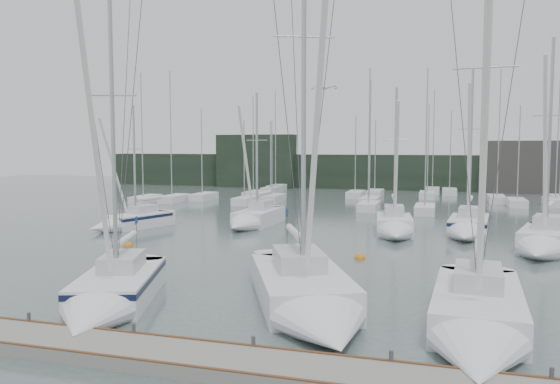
{
  "coord_description": "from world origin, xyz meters",
  "views": [
    {
      "loc": [
        7.2,
        -18.81,
        6.28
      ],
      "look_at": [
        0.13,
        5.0,
        4.19
      ],
      "focal_mm": 35.0,
      "sensor_mm": 36.0,
      "label": 1
    }
  ],
  "objects_px": {
    "sailboat_near_center": "(312,303)",
    "buoy_c": "(129,247)",
    "sailboat_mid_d": "(468,228)",
    "buoy_b": "(360,259)",
    "sailboat_near_right": "(478,325)",
    "sailboat_mid_a": "(127,222)",
    "sailboat_mid_e": "(543,243)",
    "sailboat_mid_c": "(395,228)",
    "sailboat_near_left": "(108,297)",
    "sailboat_mid_b": "(252,220)",
    "buoy_a": "(294,254)"
  },
  "relations": [
    {
      "from": "sailboat_near_right",
      "to": "buoy_b",
      "type": "relative_size",
      "value": 24.65
    },
    {
      "from": "sailboat_near_right",
      "to": "sailboat_mid_a",
      "type": "relative_size",
      "value": 1.5
    },
    {
      "from": "buoy_a",
      "to": "buoy_b",
      "type": "bearing_deg",
      "value": -2.36
    },
    {
      "from": "buoy_b",
      "to": "buoy_a",
      "type": "bearing_deg",
      "value": 177.64
    },
    {
      "from": "sailboat_mid_b",
      "to": "sailboat_near_left",
      "type": "bearing_deg",
      "value": -82.13
    },
    {
      "from": "sailboat_near_right",
      "to": "buoy_b",
      "type": "xyz_separation_m",
      "value": [
        -5.5,
        11.92,
        -0.56
      ]
    },
    {
      "from": "sailboat_near_right",
      "to": "buoy_b",
      "type": "distance_m",
      "value": 13.14
    },
    {
      "from": "sailboat_near_left",
      "to": "sailboat_mid_e",
      "type": "bearing_deg",
      "value": 24.58
    },
    {
      "from": "sailboat_near_left",
      "to": "sailboat_near_center",
      "type": "distance_m",
      "value": 7.75
    },
    {
      "from": "sailboat_near_center",
      "to": "buoy_c",
      "type": "xyz_separation_m",
      "value": [
        -14.28,
        10.69,
        -0.6
      ]
    },
    {
      "from": "sailboat_near_center",
      "to": "sailboat_mid_e",
      "type": "relative_size",
      "value": 1.32
    },
    {
      "from": "sailboat_mid_b",
      "to": "sailboat_mid_c",
      "type": "xyz_separation_m",
      "value": [
        10.99,
        -1.07,
        0.02
      ]
    },
    {
      "from": "sailboat_near_left",
      "to": "sailboat_mid_c",
      "type": "height_order",
      "value": "sailboat_near_left"
    },
    {
      "from": "sailboat_near_right",
      "to": "sailboat_mid_e",
      "type": "distance_m",
      "value": 16.88
    },
    {
      "from": "sailboat_near_left",
      "to": "sailboat_near_center",
      "type": "bearing_deg",
      "value": -9.07
    },
    {
      "from": "buoy_a",
      "to": "buoy_b",
      "type": "height_order",
      "value": "buoy_b"
    },
    {
      "from": "sailboat_mid_a",
      "to": "buoy_c",
      "type": "bearing_deg",
      "value": -39.26
    },
    {
      "from": "buoy_b",
      "to": "sailboat_mid_a",
      "type": "bearing_deg",
      "value": 162.41
    },
    {
      "from": "sailboat_mid_a",
      "to": "buoy_b",
      "type": "relative_size",
      "value": 16.47
    },
    {
      "from": "buoy_a",
      "to": "sailboat_mid_c",
      "type": "bearing_deg",
      "value": 58.67
    },
    {
      "from": "sailboat_mid_c",
      "to": "sailboat_near_center",
      "type": "bearing_deg",
      "value": -100.66
    },
    {
      "from": "sailboat_near_left",
      "to": "buoy_c",
      "type": "relative_size",
      "value": 22.59
    },
    {
      "from": "sailboat_near_left",
      "to": "sailboat_mid_d",
      "type": "bearing_deg",
      "value": 39.16
    },
    {
      "from": "buoy_b",
      "to": "sailboat_mid_d",
      "type": "bearing_deg",
      "value": 57.69
    },
    {
      "from": "sailboat_near_left",
      "to": "sailboat_near_right",
      "type": "height_order",
      "value": "sailboat_near_right"
    },
    {
      "from": "sailboat_mid_a",
      "to": "sailboat_mid_c",
      "type": "height_order",
      "value": "sailboat_mid_c"
    },
    {
      "from": "sailboat_mid_a",
      "to": "sailboat_mid_b",
      "type": "height_order",
      "value": "sailboat_mid_b"
    },
    {
      "from": "sailboat_mid_d",
      "to": "sailboat_mid_b",
      "type": "bearing_deg",
      "value": -173.98
    },
    {
      "from": "sailboat_near_center",
      "to": "buoy_c",
      "type": "distance_m",
      "value": 17.84
    },
    {
      "from": "sailboat_near_right",
      "to": "sailboat_mid_d",
      "type": "relative_size",
      "value": 1.21
    },
    {
      "from": "sailboat_mid_c",
      "to": "sailboat_mid_a",
      "type": "bearing_deg",
      "value": -179.25
    },
    {
      "from": "buoy_b",
      "to": "sailboat_near_right",
      "type": "bearing_deg",
      "value": -65.23
    },
    {
      "from": "sailboat_near_center",
      "to": "sailboat_near_right",
      "type": "distance_m",
      "value": 5.71
    },
    {
      "from": "sailboat_near_center",
      "to": "sailboat_mid_c",
      "type": "distance_m",
      "value": 19.63
    },
    {
      "from": "sailboat_mid_d",
      "to": "buoy_b",
      "type": "distance_m",
      "value": 11.42
    },
    {
      "from": "sailboat_near_left",
      "to": "sailboat_mid_b",
      "type": "distance_m",
      "value": 22.03
    },
    {
      "from": "sailboat_mid_a",
      "to": "sailboat_mid_d",
      "type": "height_order",
      "value": "sailboat_mid_d"
    },
    {
      "from": "sailboat_near_center",
      "to": "sailboat_near_right",
      "type": "bearing_deg",
      "value": -32.03
    },
    {
      "from": "sailboat_mid_a",
      "to": "buoy_b",
      "type": "xyz_separation_m",
      "value": [
        18.54,
        -5.88,
        -0.53
      ]
    },
    {
      "from": "sailboat_near_left",
      "to": "sailboat_mid_b",
      "type": "height_order",
      "value": "sailboat_near_left"
    },
    {
      "from": "sailboat_near_center",
      "to": "sailboat_mid_a",
      "type": "relative_size",
      "value": 1.76
    },
    {
      "from": "sailboat_mid_a",
      "to": "sailboat_mid_b",
      "type": "xyz_separation_m",
      "value": [
        8.75,
        3.64,
        0.03
      ]
    },
    {
      "from": "sailboat_near_left",
      "to": "sailboat_mid_a",
      "type": "height_order",
      "value": "sailboat_near_left"
    },
    {
      "from": "sailboat_mid_e",
      "to": "sailboat_near_center",
      "type": "bearing_deg",
      "value": -108.2
    },
    {
      "from": "sailboat_mid_c",
      "to": "buoy_a",
      "type": "xyz_separation_m",
      "value": [
        -5.05,
        -8.29,
        -0.59
      ]
    },
    {
      "from": "buoy_b",
      "to": "sailboat_near_center",
      "type": "bearing_deg",
      "value": -90.82
    },
    {
      "from": "sailboat_mid_c",
      "to": "sailboat_mid_e",
      "type": "height_order",
      "value": "sailboat_mid_e"
    },
    {
      "from": "sailboat_mid_d",
      "to": "buoy_b",
      "type": "relative_size",
      "value": 20.42
    },
    {
      "from": "sailboat_mid_c",
      "to": "buoy_a",
      "type": "height_order",
      "value": "sailboat_mid_c"
    },
    {
      "from": "sailboat_near_center",
      "to": "sailboat_mid_d",
      "type": "xyz_separation_m",
      "value": [
        6.25,
        20.77,
        -0.0
      ]
    }
  ]
}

